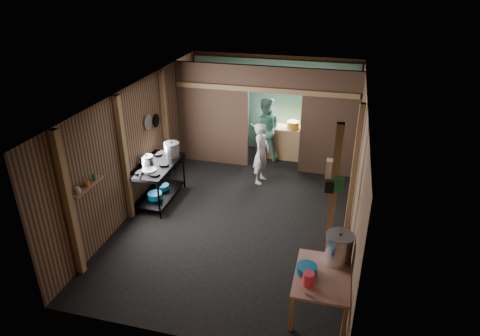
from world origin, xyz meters
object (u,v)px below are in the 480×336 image
(cook, at_px, (261,153))
(gas_range, at_px, (158,183))
(yellow_tub, at_px, (293,125))
(pink_bucket, at_px, (308,279))
(stove_pot_large, at_px, (172,150))
(stock_pot, at_px, (339,248))
(prep_table, at_px, (321,292))

(cook, bearing_deg, gas_range, 133.88)
(gas_range, distance_m, yellow_tub, 3.94)
(gas_range, bearing_deg, cook, 35.89)
(gas_range, bearing_deg, pink_bucket, -37.25)
(pink_bucket, bearing_deg, yellow_tub, 100.16)
(cook, bearing_deg, stove_pot_large, 126.17)
(stock_pot, xyz_separation_m, cook, (-1.91, 3.47, -0.14))
(prep_table, relative_size, stove_pot_large, 3.22)
(stove_pot_large, relative_size, stock_pot, 0.70)
(pink_bucket, height_order, cook, cook)
(gas_range, xyz_separation_m, stove_pot_large, (0.17, 0.46, 0.60))
(pink_bucket, xyz_separation_m, cook, (-1.53, 4.12, -0.02))
(prep_table, xyz_separation_m, stock_pot, (0.19, 0.39, 0.56))
(cook, bearing_deg, yellow_tub, -10.34)
(yellow_tub, bearing_deg, gas_range, -129.90)
(stock_pot, height_order, yellow_tub, stock_pot)
(prep_table, bearing_deg, stock_pot, 63.85)
(cook, bearing_deg, prep_table, -148.03)
(prep_table, distance_m, stock_pot, 0.71)
(gas_range, relative_size, cook, 1.02)
(prep_table, height_order, yellow_tub, yellow_tub)
(stock_pot, distance_m, cook, 3.97)
(stove_pot_large, height_order, stock_pot, stove_pot_large)
(pink_bucket, height_order, yellow_tub, yellow_tub)
(stove_pot_large, xyz_separation_m, yellow_tub, (2.34, 2.53, -0.10))
(prep_table, height_order, cook, cook)
(gas_range, xyz_separation_m, pink_bucket, (3.52, -2.68, 0.31))
(gas_range, bearing_deg, stove_pot_large, 69.91)
(gas_range, relative_size, prep_table, 1.35)
(prep_table, bearing_deg, yellow_tub, 102.51)
(pink_bucket, bearing_deg, gas_range, 142.75)
(stock_pot, relative_size, yellow_tub, 1.53)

